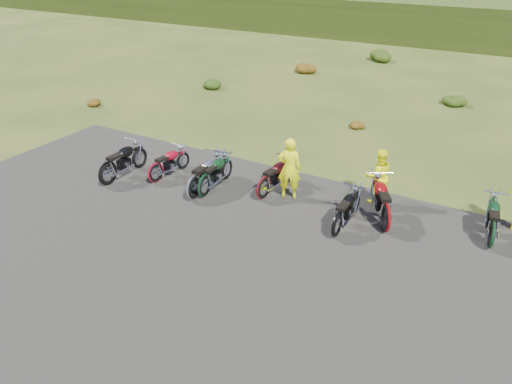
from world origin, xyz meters
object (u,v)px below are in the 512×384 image
Objects in this scene: motorcycle_3 at (195,200)px; motorcycle_7 at (488,248)px; motorcycle_0 at (110,185)px; person_middle at (289,169)px.

motorcycle_3 is 1.08× the size of motorcycle_7.
motorcycle_0 is 1.02× the size of motorcycle_3.
motorcycle_3 is 1.15× the size of person_middle.
motorcycle_0 is 1.17× the size of person_middle.
motorcycle_0 is 5.82m from person_middle.
motorcycle_0 reaches higher than motorcycle_7.
person_middle is at bearing -68.71° from motorcycle_0.
person_middle is at bearing 82.62° from motorcycle_7.
motorcycle_3 is at bearing 11.32° from person_middle.
motorcycle_0 reaches higher than motorcycle_3.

